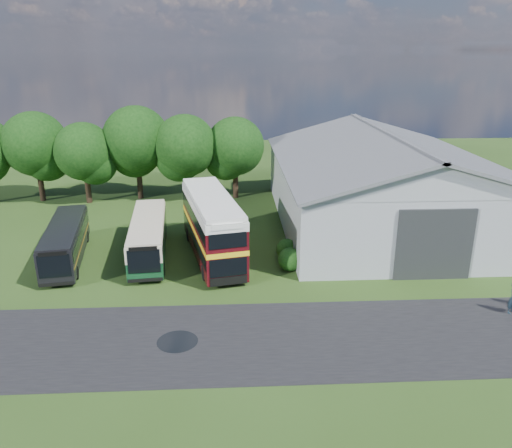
{
  "coord_description": "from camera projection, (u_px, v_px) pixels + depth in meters",
  "views": [
    {
      "loc": [
        1.5,
        -26.3,
        14.77
      ],
      "look_at": [
        3.29,
        8.0,
        2.76
      ],
      "focal_mm": 35.0,
      "sensor_mm": 36.0,
      "label": 1
    }
  ],
  "objects": [
    {
      "name": "shrub_mid",
      "position": [
        287.0,
        258.0,
        37.4
      ],
      "size": [
        1.6,
        1.6,
        1.6
      ],
      "primitive_type": "sphere",
      "color": "#194714",
      "rests_on": "ground"
    },
    {
      "name": "puddle",
      "position": [
        177.0,
        342.0,
        26.68
      ],
      "size": [
        2.2,
        2.2,
        0.01
      ],
      "primitive_type": "cylinder",
      "color": "black",
      "rests_on": "ground"
    },
    {
      "name": "tree_right_a",
      "position": [
        185.0,
        146.0,
        50.0
      ],
      "size": [
        6.26,
        6.26,
        8.83
      ],
      "color": "black",
      "rests_on": "ground"
    },
    {
      "name": "tree_mid",
      "position": [
        136.0,
        140.0,
        50.53
      ],
      "size": [
        6.8,
        6.8,
        9.6
      ],
      "color": "black",
      "rests_on": "ground"
    },
    {
      "name": "bus_dark_single",
      "position": [
        66.0,
        241.0,
        36.6
      ],
      "size": [
        3.92,
        10.31,
        2.78
      ],
      "rotation": [
        0.0,
        0.0,
        0.16
      ],
      "color": "black",
      "rests_on": "ground"
    },
    {
      "name": "asphalt_road",
      "position": [
        261.0,
        339.0,
        26.91
      ],
      "size": [
        60.0,
        8.0,
        0.02
      ],
      "primitive_type": "cube",
      "color": "black",
      "rests_on": "ground"
    },
    {
      "name": "bus_maroon_double",
      "position": [
        212.0,
        227.0,
        36.83
      ],
      "size": [
        5.18,
        11.59,
        4.83
      ],
      "rotation": [
        0.0,
        0.0,
        0.21
      ],
      "color": "black",
      "rests_on": "ground"
    },
    {
      "name": "storage_shed",
      "position": [
        384.0,
        177.0,
        44.02
      ],
      "size": [
        18.8,
        24.8,
        8.15
      ],
      "color": "gray",
      "rests_on": "ground"
    },
    {
      "name": "ground",
      "position": [
        208.0,
        313.0,
        29.59
      ],
      "size": [
        120.0,
        120.0,
        0.0
      ],
      "primitive_type": "plane",
      "color": "#233C13",
      "rests_on": "ground"
    },
    {
      "name": "tree_left_a",
      "position": [
        35.0,
        144.0,
        49.86
      ],
      "size": [
        6.46,
        6.46,
        9.12
      ],
      "color": "black",
      "rests_on": "ground"
    },
    {
      "name": "shrub_front",
      "position": [
        290.0,
        269.0,
        35.52
      ],
      "size": [
        1.7,
        1.7,
        1.7
      ],
      "primitive_type": "sphere",
      "color": "#194714",
      "rests_on": "ground"
    },
    {
      "name": "bus_green_single",
      "position": [
        148.0,
        236.0,
        37.4
      ],
      "size": [
        3.46,
        10.74,
        2.91
      ],
      "rotation": [
        0.0,
        0.0,
        0.1
      ],
      "color": "black",
      "rests_on": "ground"
    },
    {
      "name": "tree_left_b",
      "position": [
        84.0,
        152.0,
        49.37
      ],
      "size": [
        5.78,
        5.78,
        8.16
      ],
      "color": "black",
      "rests_on": "ground"
    },
    {
      "name": "tree_right_b",
      "position": [
        235.0,
        146.0,
        51.08
      ],
      "size": [
        5.98,
        5.98,
        8.45
      ],
      "color": "black",
      "rests_on": "ground"
    }
  ]
}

